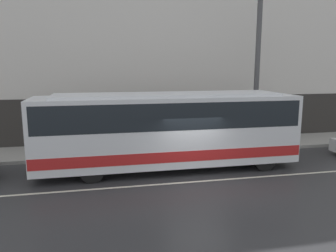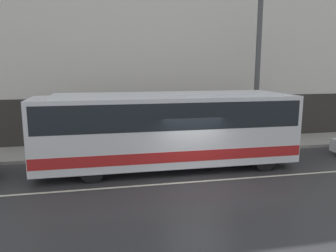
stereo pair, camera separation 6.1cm
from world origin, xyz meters
TOP-DOWN VIEW (x-y plane):
  - ground_plane at (0.00, 0.00)m, footprint 60.00×60.00m
  - sidewalk at (0.00, 5.54)m, footprint 60.00×3.09m
  - building_facade at (0.00, 7.23)m, footprint 60.00×0.35m
  - lane_stripe at (0.00, 0.00)m, footprint 54.00×0.14m
  - transit_bus at (-0.77, 1.89)m, footprint 11.48×2.57m
  - utility_pole_near at (4.83, 4.74)m, footprint 0.28×0.28m

SIDE VIEW (x-z plane):
  - ground_plane at x=0.00m, z-range 0.00..0.00m
  - lane_stripe at x=0.00m, z-range 0.00..0.01m
  - sidewalk at x=0.00m, z-range 0.00..0.17m
  - transit_bus at x=-0.77m, z-range 0.22..3.65m
  - utility_pole_near at x=4.83m, z-range 0.17..8.19m
  - building_facade at x=0.00m, z-range -0.21..13.49m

